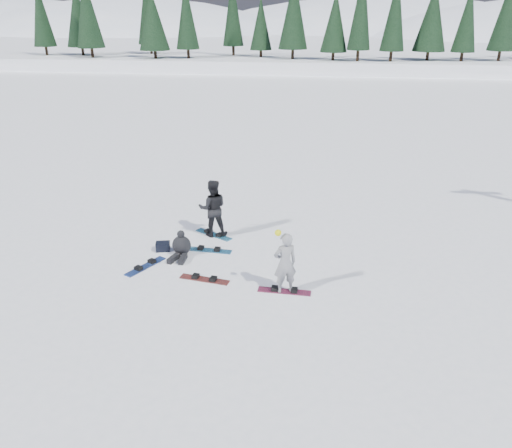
{
  "coord_description": "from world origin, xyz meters",
  "views": [
    {
      "loc": [
        -0.02,
        -13.49,
        7.35
      ],
      "look_at": [
        -1.95,
        0.84,
        1.1
      ],
      "focal_mm": 35.0,
      "sensor_mm": 36.0,
      "label": 1
    }
  ],
  "objects_px": {
    "gear_bag": "(163,246)",
    "snowboard_loose_b": "(204,279)",
    "seated_rider": "(181,246)",
    "snowboarder_man": "(213,208)",
    "snowboard_loose_c": "(209,250)",
    "snowboarder_woman": "(285,263)",
    "snowboard_loose_a": "(145,266)"
  },
  "relations": [
    {
      "from": "snowboard_loose_b",
      "to": "snowboard_loose_a",
      "type": "relative_size",
      "value": 1.0
    },
    {
      "from": "snowboarder_woman",
      "to": "snowboarder_man",
      "type": "bearing_deg",
      "value": -75.33
    },
    {
      "from": "gear_bag",
      "to": "snowboard_loose_a",
      "type": "relative_size",
      "value": 0.3
    },
    {
      "from": "snowboard_loose_c",
      "to": "snowboard_loose_b",
      "type": "height_order",
      "value": "same"
    },
    {
      "from": "snowboard_loose_c",
      "to": "gear_bag",
      "type": "bearing_deg",
      "value": -169.22
    },
    {
      "from": "snowboarder_man",
      "to": "snowboard_loose_b",
      "type": "xyz_separation_m",
      "value": [
        0.4,
        -3.16,
        -1.0
      ]
    },
    {
      "from": "snowboarder_woman",
      "to": "snowboard_loose_c",
      "type": "bearing_deg",
      "value": -64.04
    },
    {
      "from": "snowboarder_woman",
      "to": "gear_bag",
      "type": "xyz_separation_m",
      "value": [
        -4.19,
        2.08,
        -0.77
      ]
    },
    {
      "from": "seated_rider",
      "to": "snowboard_loose_c",
      "type": "distance_m",
      "value": 0.97
    },
    {
      "from": "snowboarder_woman",
      "to": "snowboard_loose_c",
      "type": "relative_size",
      "value": 1.31
    },
    {
      "from": "seated_rider",
      "to": "gear_bag",
      "type": "relative_size",
      "value": 2.33
    },
    {
      "from": "snowboarder_man",
      "to": "snowboard_loose_c",
      "type": "height_order",
      "value": "snowboarder_man"
    },
    {
      "from": "gear_bag",
      "to": "snowboard_loose_b",
      "type": "height_order",
      "value": "gear_bag"
    },
    {
      "from": "snowboard_loose_c",
      "to": "snowboard_loose_a",
      "type": "distance_m",
      "value": 2.19
    },
    {
      "from": "snowboarder_woman",
      "to": "snowboard_loose_c",
      "type": "distance_m",
      "value": 3.62
    },
    {
      "from": "seated_rider",
      "to": "snowboard_loose_c",
      "type": "height_order",
      "value": "seated_rider"
    },
    {
      "from": "snowboard_loose_c",
      "to": "snowboard_loose_a",
      "type": "height_order",
      "value": "same"
    },
    {
      "from": "snowboarder_woman",
      "to": "snowboard_loose_b",
      "type": "height_order",
      "value": "snowboarder_woman"
    },
    {
      "from": "snowboarder_woman",
      "to": "snowboard_loose_a",
      "type": "bearing_deg",
      "value": -35.42
    },
    {
      "from": "seated_rider",
      "to": "snowboard_loose_a",
      "type": "distance_m",
      "value": 1.33
    },
    {
      "from": "snowboard_loose_b",
      "to": "snowboard_loose_c",
      "type": "bearing_deg",
      "value": 107.67
    },
    {
      "from": "gear_bag",
      "to": "snowboard_loose_b",
      "type": "distance_m",
      "value": 2.49
    },
    {
      "from": "snowboarder_woman",
      "to": "seated_rider",
      "type": "distance_m",
      "value": 3.98
    },
    {
      "from": "seated_rider",
      "to": "gear_bag",
      "type": "bearing_deg",
      "value": 168.13
    },
    {
      "from": "snowboarder_woman",
      "to": "snowboard_loose_c",
      "type": "height_order",
      "value": "snowboarder_woman"
    },
    {
      "from": "snowboarder_man",
      "to": "snowboard_loose_a",
      "type": "bearing_deg",
      "value": 45.26
    },
    {
      "from": "snowboarder_woman",
      "to": "snowboard_loose_b",
      "type": "distance_m",
      "value": 2.58
    },
    {
      "from": "gear_bag",
      "to": "snowboard_loose_a",
      "type": "height_order",
      "value": "gear_bag"
    },
    {
      "from": "gear_bag",
      "to": "snowboard_loose_a",
      "type": "xyz_separation_m",
      "value": [
        -0.2,
        -1.17,
        -0.14
      ]
    },
    {
      "from": "snowboard_loose_c",
      "to": "snowboard_loose_a",
      "type": "bearing_deg",
      "value": -137.79
    },
    {
      "from": "snowboarder_man",
      "to": "seated_rider",
      "type": "xyz_separation_m",
      "value": [
        -0.7,
        -1.69,
        -0.69
      ]
    },
    {
      "from": "gear_bag",
      "to": "snowboard_loose_c",
      "type": "bearing_deg",
      "value": 7.14
    }
  ]
}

